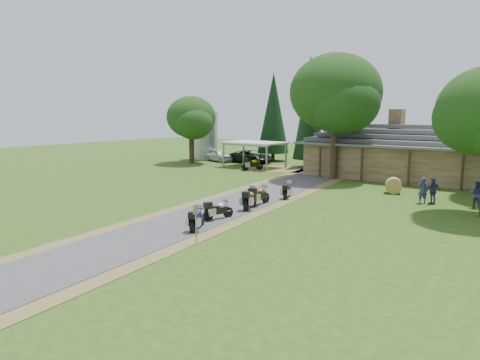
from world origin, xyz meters
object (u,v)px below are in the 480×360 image
Objects in this scene: lodge at (425,152)px; motorcycle_row_c at (250,198)px; silo at (205,134)px; hay_bale at (394,186)px; car_white_sedan at (219,153)px; motorcycle_row_e at (287,190)px; motorcycle_row_d at (259,195)px; carport at (254,155)px; car_dark_suv at (251,153)px; motorcycle_row_a at (197,218)px; motorcycle_carport_a at (252,163)px; motorcycle_row_b at (218,209)px.

motorcycle_row_c is at bearing -104.42° from lodge.
silo is 5.56× the size of hay_bale.
motorcycle_row_e is at bearing -113.81° from car_white_sedan.
lodge is 24.21m from car_white_sedan.
carport is at bearing 34.15° from motorcycle_row_d.
car_dark_suv is 31.05m from motorcycle_row_a.
motorcycle_carport_a is at bearing 163.71° from hay_bale.
motorcycle_row_d is 11.04m from hay_bale.
motorcycle_row_c reaches higher than motorcycle_row_a.
silo is at bearing 35.40° from motorcycle_row_e.
motorcycle_row_a is 0.89× the size of motorcycle_row_d.
motorcycle_row_b is 7.93m from motorcycle_row_e.
lodge reaches higher than car_white_sedan.
motorcycle_row_c is 19.04m from motorcycle_carport_a.
car_white_sedan is at bearing 13.79° from motorcycle_row_a.
motorcycle_row_c is (14.87, -20.99, -0.44)m from car_dark_suv.
motorcycle_row_d is (-1.02, 7.10, 0.08)m from motorcycle_row_a.
car_dark_suv is at bearing 65.16° from motorcycle_carport_a.
carport is 18.20m from motorcycle_row_e.
lodge is 10.52× the size of motorcycle_row_c.
car_white_sedan is 0.99× the size of car_dark_suv.
motorcycle_row_d is at bearing -105.92° from lodge.
hay_bale is at bearing -5.37° from motorcycle_row_b.
car_dark_suv is at bearing 34.91° from motorcycle_row_d.
motorcycle_carport_a is (-11.72, 21.42, 0.10)m from motorcycle_row_a.
lodge reaches higher than motorcycle_row_c.
motorcycle_carport_a reaches higher than motorcycle_row_a.
hay_bale is (5.27, 10.91, -0.12)m from motorcycle_row_c.
car_dark_suv is at bearing 153.41° from hay_bale.
motorcycle_carport_a reaches higher than hay_bale.
car_white_sedan is 24.73m from motorcycle_row_e.
silo is 3.10× the size of motorcycle_carport_a.
motorcycle_row_b reaches higher than hay_bale.
motorcycle_row_e is 1.44× the size of hay_bale.
car_dark_suv reaches higher than car_white_sedan.
car_white_sedan is 2.88× the size of motorcycle_row_c.
silo is 3.63× the size of motorcycle_row_b.
motorcycle_row_a is 1.55× the size of hay_bale.
lodge is 3.61× the size of car_dark_suv.
motorcycle_row_c is at bearing -121.03° from car_white_sedan.
hay_bale is at bearing -20.82° from carport.
silo is 3.19× the size of motorcycle_row_d.
lodge is 8.90m from hay_bale.
car_dark_suv is 6.70m from motorcycle_carport_a.
motorcycle_row_d is (12.10, -16.66, -0.69)m from carport.
motorcycle_row_d is at bearing 159.51° from motorcycle_row_e.
lodge is at bearing -47.49° from motorcycle_carport_a.
carport is at bearing -18.49° from silo.
car_white_sedan is (-6.84, 2.27, -0.40)m from carport.
car_dark_suv is (7.31, -0.29, -2.08)m from silo.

